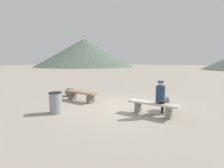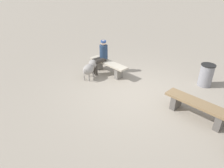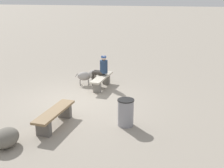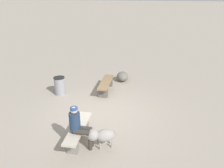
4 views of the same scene
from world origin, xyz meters
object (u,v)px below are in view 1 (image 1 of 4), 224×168
(bench_left, at_px, (81,95))
(trash_bin, at_px, (56,103))
(dog, at_px, (165,101))
(boulder, at_px, (71,92))
(bench_right, at_px, (153,106))
(seated_person, at_px, (162,96))

(bench_left, distance_m, trash_bin, 1.98)
(dog, bearing_deg, boulder, -113.71)
(bench_right, distance_m, trash_bin, 3.46)
(trash_bin, relative_size, boulder, 1.07)
(seated_person, bearing_deg, trash_bin, -146.94)
(seated_person, distance_m, trash_bin, 3.75)
(seated_person, relative_size, dog, 1.54)
(trash_bin, bearing_deg, bench_right, 32.60)
(bench_right, height_order, seated_person, seated_person)
(bench_left, xyz_separation_m, bench_right, (3.60, 0.01, 0.01))
(bench_right, bearing_deg, seated_person, 23.78)
(dog, bearing_deg, bench_left, -105.01)
(bench_right, relative_size, dog, 2.16)
(bench_left, height_order, boulder, bench_left)
(bench_left, bearing_deg, dog, 8.73)
(seated_person, xyz_separation_m, boulder, (-5.23, 0.40, -0.48))
(bench_right, xyz_separation_m, seated_person, (0.25, 0.12, 0.38))
(bench_left, xyz_separation_m, seated_person, (3.85, 0.13, 0.40))
(dog, relative_size, trash_bin, 1.05)
(bench_right, xyz_separation_m, dog, (0.17, 0.72, 0.06))
(seated_person, height_order, boulder, seated_person)
(bench_right, xyz_separation_m, trash_bin, (-2.91, -1.86, 0.06))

